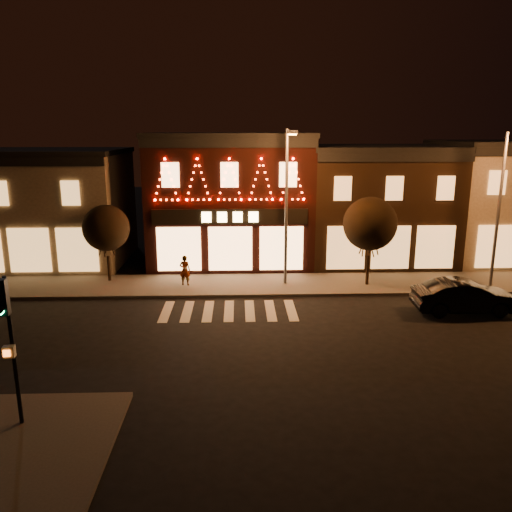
{
  "coord_description": "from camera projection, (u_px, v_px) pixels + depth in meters",
  "views": [
    {
      "loc": [
        0.5,
        -19.19,
        8.45
      ],
      "look_at": [
        1.3,
        4.0,
        2.71
      ],
      "focal_mm": 35.77,
      "sensor_mm": 36.0,
      "label": 1
    }
  ],
  "objects": [
    {
      "name": "sidewalk_far",
      "position": [
        266.0,
        285.0,
        28.44
      ],
      "size": [
        44.0,
        4.0,
        0.15
      ],
      "primitive_type": "cube",
      "color": "#47423D",
      "rests_on": "ground"
    },
    {
      "name": "building_right_a",
      "position": [
        375.0,
        203.0,
        33.62
      ],
      "size": [
        9.2,
        8.28,
        7.5
      ],
      "color": "black",
      "rests_on": "ground"
    },
    {
      "name": "dark_sedan",
      "position": [
        465.0,
        297.0,
        24.11
      ],
      "size": [
        4.82,
        1.75,
        1.58
      ],
      "primitive_type": "imported",
      "rotation": [
        0.0,
        0.0,
        1.55
      ],
      "color": "black",
      "rests_on": "ground"
    },
    {
      "name": "tree_right",
      "position": [
        370.0,
        224.0,
        27.46
      ],
      "size": [
        2.9,
        2.9,
        4.85
      ],
      "rotation": [
        0.0,
        0.0,
        0.25
      ],
      "color": "black",
      "rests_on": "sidewalk_far"
    },
    {
      "name": "building_right_b",
      "position": [
        509.0,
        200.0,
        33.89
      ],
      "size": [
        9.2,
        8.28,
        7.8
      ],
      "color": "#6E604E",
      "rests_on": "ground"
    },
    {
      "name": "streetlamp_right",
      "position": [
        503.0,
        200.0,
        26.08
      ],
      "size": [
        0.65,
        1.89,
        8.23
      ],
      "rotation": [
        0.0,
        0.0,
        -0.18
      ],
      "color": "#59595E",
      "rests_on": "sidewalk_far"
    },
    {
      "name": "tree_left",
      "position": [
        106.0,
        228.0,
        28.29
      ],
      "size": [
        2.58,
        2.58,
        4.31
      ],
      "rotation": [
        0.0,
        0.0,
        -0.16
      ],
      "color": "black",
      "rests_on": "sidewalk_far"
    },
    {
      "name": "streetlamp_mid",
      "position": [
        287.0,
        196.0,
        27.09
      ],
      "size": [
        0.54,
        1.92,
        8.38
      ],
      "rotation": [
        0.0,
        0.0,
        -0.05
      ],
      "color": "#59595E",
      "rests_on": "sidewalk_far"
    },
    {
      "name": "traffic_signal_near",
      "position": [
        7.0,
        323.0,
        14.0
      ],
      "size": [
        0.34,
        0.46,
        4.45
      ],
      "rotation": [
        0.0,
        0.0,
        0.12
      ],
      "color": "black",
      "rests_on": "sidewalk_near"
    },
    {
      "name": "ground",
      "position": [
        227.0,
        345.0,
        20.63
      ],
      "size": [
        120.0,
        120.0,
        0.0
      ],
      "primitive_type": "plane",
      "color": "black",
      "rests_on": "ground"
    },
    {
      "name": "building_left",
      "position": [
        30.0,
        207.0,
        32.89
      ],
      "size": [
        12.2,
        8.28,
        7.3
      ],
      "color": "#6E604E",
      "rests_on": "ground"
    },
    {
      "name": "pedestrian",
      "position": [
        185.0,
        270.0,
        27.93
      ],
      "size": [
        0.68,
        0.52,
        1.67
      ],
      "primitive_type": "imported",
      "rotation": [
        0.0,
        0.0,
        2.93
      ],
      "color": "gray",
      "rests_on": "sidewalk_far"
    },
    {
      "name": "building_pulp",
      "position": [
        231.0,
        198.0,
        33.19
      ],
      "size": [
        10.2,
        8.34,
        8.3
      ],
      "color": "black",
      "rests_on": "ground"
    }
  ]
}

